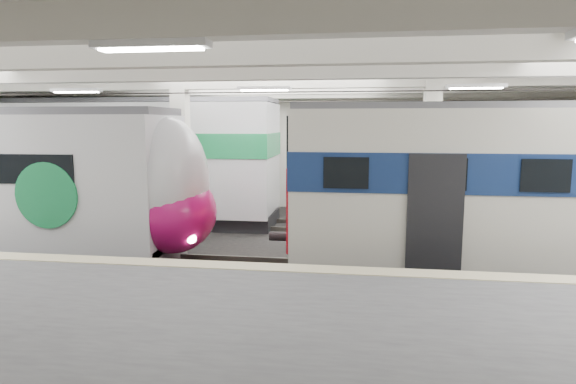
# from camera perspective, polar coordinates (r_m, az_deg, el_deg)

# --- Properties ---
(station_hall) EXTENTS (36.00, 24.00, 5.75)m
(station_hall) POSITION_cam_1_polar(r_m,az_deg,el_deg) (10.89, -6.44, 4.56)
(station_hall) COLOR black
(station_hall) RESTS_ON ground
(modern_emu) EXTENTS (13.35, 2.76, 4.33)m
(modern_emu) POSITION_cam_1_polar(r_m,az_deg,el_deg) (15.83, -30.49, 0.53)
(modern_emu) COLOR silver
(modern_emu) RESTS_ON ground
(older_rer) EXTENTS (13.31, 2.94, 4.40)m
(older_rer) POSITION_cam_1_polar(r_m,az_deg,el_deg) (13.35, 30.05, 0.12)
(older_rer) COLOR beige
(older_rer) RESTS_ON ground
(far_train) EXTENTS (15.40, 3.29, 4.85)m
(far_train) POSITION_cam_1_polar(r_m,az_deg,el_deg) (20.80, -23.05, 3.58)
(far_train) COLOR silver
(far_train) RESTS_ON ground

